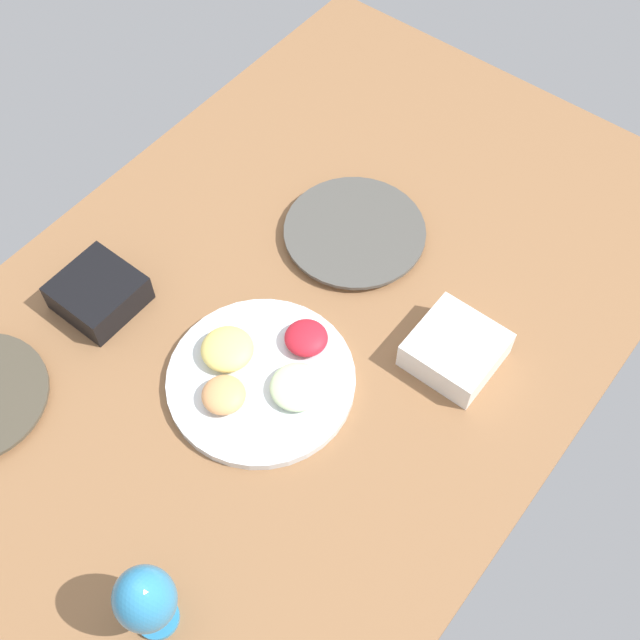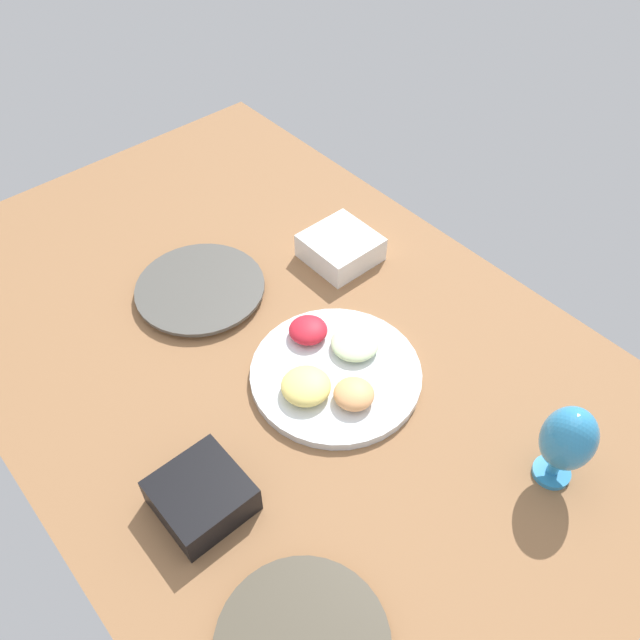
{
  "view_description": "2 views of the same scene",
  "coord_description": "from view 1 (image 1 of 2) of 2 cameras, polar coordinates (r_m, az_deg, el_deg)",
  "views": [
    {
      "loc": [
        -63.39,
        -54.28,
        125.08
      ],
      "look_at": [
        -1.88,
        -5.82,
        4.6
      ],
      "focal_mm": 45.73,
      "sensor_mm": 36.0,
      "label": 1
    },
    {
      "loc": [
        -72.26,
        48.93,
        100.2
      ],
      "look_at": [
        -6.05,
        -8.63,
        4.6
      ],
      "focal_mm": 36.7,
      "sensor_mm": 36.0,
      "label": 2
    }
  ],
  "objects": [
    {
      "name": "fruit_platter",
      "position": [
        1.42,
        -4.15,
        -3.86
      ],
      "size": [
        32.89,
        32.89,
        5.47
      ],
      "color": "silver",
      "rests_on": "ground_plane"
    },
    {
      "name": "hurricane_glass_blue",
      "position": [
        1.2,
        -12.11,
        -18.61
      ],
      "size": [
        8.82,
        8.82,
        17.55
      ],
      "color": "#3086BC",
      "rests_on": "ground_plane"
    },
    {
      "name": "dinner_plate_right",
      "position": [
        1.6,
        2.44,
        6.11
      ],
      "size": [
        27.76,
        27.76,
        2.09
      ],
      "color": "silver",
      "rests_on": "ground_plane"
    },
    {
      "name": "square_bowl_white",
      "position": [
        1.44,
        9.47,
        -1.99
      ],
      "size": [
        14.7,
        14.7,
        5.96
      ],
      "color": "white",
      "rests_on": "ground_plane"
    },
    {
      "name": "ground_plane",
      "position": [
        1.52,
        -1.29,
        0.25
      ],
      "size": [
        160.0,
        104.0,
        4.0
      ],
      "primitive_type": "cube",
      "color": "#8C603D"
    },
    {
      "name": "square_bowl_black",
      "position": [
        1.54,
        -15.27,
        1.91
      ],
      "size": [
        13.99,
        13.99,
        6.07
      ],
      "color": "black",
      "rests_on": "ground_plane"
    }
  ]
}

